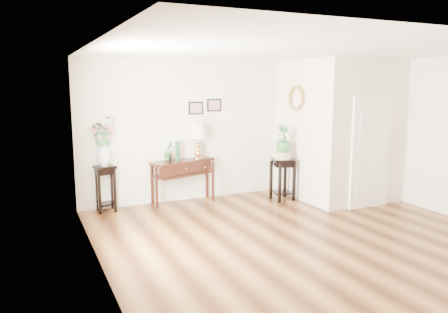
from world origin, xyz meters
TOP-DOWN VIEW (x-y plane):
  - floor at (0.00, 0.00)m, footprint 6.00×5.50m
  - ceiling at (0.00, 0.00)m, footprint 6.00×5.50m
  - wall_back at (0.00, 2.75)m, footprint 6.00×0.02m
  - wall_left at (-3.00, 0.00)m, footprint 0.02×5.50m
  - wall_right at (3.00, 0.00)m, footprint 0.02×5.50m
  - partition at (2.10, 1.77)m, footprint 1.80×1.95m
  - door at (2.10, 0.78)m, footprint 0.90×0.05m
  - art_print_left at (-0.65, 2.73)m, footprint 0.30×0.02m
  - art_print_right at (-0.25, 2.73)m, footprint 0.30×0.02m
  - wall_ornament at (1.16, 1.90)m, footprint 0.07×0.51m
  - console_table at (-1.00, 2.57)m, footprint 1.35×0.80m
  - table_lamp at (-0.67, 2.57)m, footprint 0.49×0.49m
  - green_vase at (-1.10, 2.57)m, footprint 0.10×0.10m
  - potted_plant at (-1.29, 2.57)m, footprint 0.24×0.21m
  - plant_stand_a at (-2.50, 2.57)m, footprint 0.40×0.40m
  - porcelain_vase at (-2.50, 2.57)m, footprint 0.29×0.29m
  - lily_arrangement at (-2.50, 2.57)m, footprint 0.59×0.56m
  - plant_stand_b at (0.90, 1.92)m, footprint 0.50×0.50m
  - ceramic_bowl at (0.90, 1.92)m, footprint 0.40×0.40m
  - narcissus at (0.90, 1.92)m, footprint 0.39×0.39m

SIDE VIEW (x-z plane):
  - floor at x=0.00m, z-range -0.01..0.01m
  - plant_stand_b at x=0.90m, z-range 0.00..0.84m
  - console_table at x=-1.00m, z-range 0.00..0.85m
  - plant_stand_a at x=-2.50m, z-range 0.00..0.86m
  - ceramic_bowl at x=0.90m, z-range 0.85..0.99m
  - green_vase at x=-1.10m, z-range 0.84..1.21m
  - potted_plant at x=-1.29m, z-range 0.85..1.21m
  - door at x=2.10m, z-range 0.00..2.10m
  - porcelain_vase at x=-2.50m, z-range 0.87..1.29m
  - table_lamp at x=-0.67m, z-range 0.84..1.57m
  - narcissus at x=0.90m, z-range 0.96..1.53m
  - wall_back at x=0.00m, z-range 0.00..2.80m
  - wall_left at x=-3.00m, z-range 0.00..2.80m
  - wall_right at x=3.00m, z-range 0.00..2.80m
  - partition at x=2.10m, z-range 0.00..2.80m
  - lily_arrangement at x=-2.50m, z-range 1.26..1.78m
  - art_print_left at x=-0.65m, z-range 1.73..1.98m
  - art_print_right at x=-0.25m, z-range 1.77..2.02m
  - wall_ornament at x=1.16m, z-range 1.79..2.30m
  - ceiling at x=0.00m, z-range 2.79..2.81m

